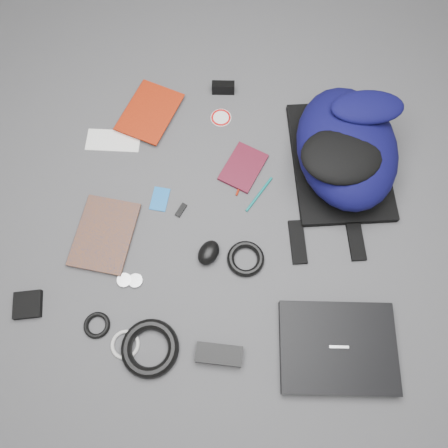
% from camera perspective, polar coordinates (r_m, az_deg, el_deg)
% --- Properties ---
extents(ground, '(4.00, 4.00, 0.00)m').
position_cam_1_polar(ground, '(1.50, 0.00, -0.27)').
color(ground, '#4F4F51').
rests_on(ground, ground).
extents(backpack, '(0.50, 0.61, 0.22)m').
position_cam_1_polar(backpack, '(1.56, 15.71, 9.64)').
color(backpack, black).
rests_on(backpack, ground).
extents(laptop, '(0.40, 0.34, 0.04)m').
position_cam_1_polar(laptop, '(1.44, 14.63, -15.33)').
color(laptop, black).
rests_on(laptop, ground).
extents(textbook_red, '(0.22, 0.27, 0.03)m').
position_cam_1_polar(textbook_red, '(1.76, -12.38, 15.01)').
color(textbook_red, maroon).
rests_on(textbook_red, ground).
extents(comic_book, '(0.20, 0.27, 0.02)m').
position_cam_1_polar(comic_book, '(1.57, -18.53, -0.68)').
color(comic_book, '#A9520C').
rests_on(comic_book, ground).
extents(envelope, '(0.21, 0.12, 0.00)m').
position_cam_1_polar(envelope, '(1.70, -14.26, 10.53)').
color(envelope, white).
rests_on(envelope, ground).
extents(dvd_case, '(0.16, 0.20, 0.01)m').
position_cam_1_polar(dvd_case, '(1.59, 2.53, 7.41)').
color(dvd_case, '#440D19').
rests_on(dvd_case, ground).
extents(compact_camera, '(0.09, 0.05, 0.05)m').
position_cam_1_polar(compact_camera, '(1.75, -0.10, 17.37)').
color(compact_camera, black).
rests_on(compact_camera, ground).
extents(sticker_disc, '(0.08, 0.08, 0.00)m').
position_cam_1_polar(sticker_disc, '(1.70, -0.40, 13.72)').
color(sticker_disc, white).
rests_on(sticker_disc, ground).
extents(pen_teal, '(0.07, 0.15, 0.01)m').
position_cam_1_polar(pen_teal, '(1.54, 4.61, 3.90)').
color(pen_teal, '#0B6B69').
rests_on(pen_teal, ground).
extents(pen_red, '(0.02, 0.14, 0.01)m').
position_cam_1_polar(pen_red, '(1.57, 2.44, 5.99)').
color(pen_red, maroon).
rests_on(pen_red, ground).
extents(id_badge, '(0.06, 0.09, 0.00)m').
position_cam_1_polar(id_badge, '(1.55, -8.38, 3.24)').
color(id_badge, blue).
rests_on(id_badge, ground).
extents(usb_black, '(0.03, 0.06, 0.01)m').
position_cam_1_polar(usb_black, '(1.52, -5.64, 1.82)').
color(usb_black, black).
rests_on(usb_black, ground).
extents(mouse, '(0.09, 0.10, 0.05)m').
position_cam_1_polar(mouse, '(1.44, -2.02, -3.77)').
color(mouse, black).
rests_on(mouse, ground).
extents(headphone_left, '(0.06, 0.06, 0.01)m').
position_cam_1_polar(headphone_left, '(1.47, -11.47, -7.27)').
color(headphone_left, '#A3A3A5').
rests_on(headphone_left, ground).
extents(headphone_right, '(0.05, 0.05, 0.01)m').
position_cam_1_polar(headphone_right, '(1.47, -12.89, -7.17)').
color(headphone_right, silver).
rests_on(headphone_right, ground).
extents(cable_coil, '(0.16, 0.16, 0.02)m').
position_cam_1_polar(cable_coil, '(1.45, 2.85, -4.55)').
color(cable_coil, black).
rests_on(cable_coil, ground).
extents(power_brick, '(0.15, 0.08, 0.03)m').
position_cam_1_polar(power_brick, '(1.39, -0.66, -16.66)').
color(power_brick, black).
rests_on(power_brick, ground).
extents(power_cord_coil, '(0.19, 0.19, 0.03)m').
position_cam_1_polar(power_cord_coil, '(1.41, -9.65, -15.70)').
color(power_cord_coil, black).
rests_on(power_cord_coil, ground).
extents(pouch, '(0.11, 0.11, 0.02)m').
position_cam_1_polar(pouch, '(1.55, -24.25, -9.59)').
color(pouch, black).
rests_on(pouch, ground).
extents(earbud_coil, '(0.08, 0.08, 0.02)m').
position_cam_1_polar(earbud_coil, '(1.47, -16.27, -12.57)').
color(earbud_coil, black).
rests_on(earbud_coil, ground).
extents(white_cable_coil, '(0.12, 0.12, 0.01)m').
position_cam_1_polar(white_cable_coil, '(1.44, -12.78, -15.10)').
color(white_cable_coil, beige).
rests_on(white_cable_coil, ground).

